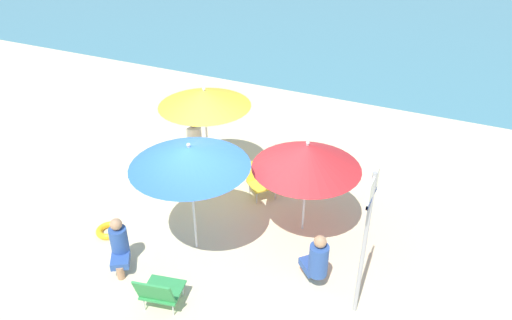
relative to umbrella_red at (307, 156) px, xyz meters
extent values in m
plane|color=beige|center=(-1.39, -0.62, -1.50)|extent=(40.00, 40.00, 0.00)
cube|color=teal|center=(-1.39, 13.81, -1.50)|extent=(40.00, 16.00, 0.01)
cylinder|color=silver|center=(0.00, 0.00, -0.64)|extent=(0.04, 0.04, 1.72)
cone|color=red|center=(0.00, 0.00, 0.00)|extent=(1.82, 1.82, 0.44)
sphere|color=silver|center=(0.00, 0.00, 0.25)|extent=(0.06, 0.06, 0.06)
cylinder|color=silver|center=(-2.33, 0.73, -0.52)|extent=(0.04, 0.04, 1.97)
cone|color=yellow|center=(-2.33, 0.73, 0.31)|extent=(1.78, 1.78, 0.31)
sphere|color=silver|center=(-2.33, 0.73, 0.50)|extent=(0.06, 0.06, 0.06)
cylinder|color=silver|center=(-1.47, -1.21, -0.52)|extent=(0.04, 0.04, 1.96)
cone|color=blue|center=(-1.47, -1.21, 0.28)|extent=(1.88, 1.88, 0.34)
sphere|color=silver|center=(-1.47, -1.21, 0.48)|extent=(0.06, 0.06, 0.06)
cube|color=#33934C|center=(-1.26, -2.48, -1.25)|extent=(0.65, 0.60, 0.03)
cube|color=#33934C|center=(-1.21, -2.74, -1.03)|extent=(0.58, 0.27, 0.42)
cylinder|color=silver|center=(-1.52, -2.33, -1.38)|extent=(0.02, 0.02, 0.24)
cylinder|color=silver|center=(-1.09, -2.24, -1.38)|extent=(0.02, 0.02, 0.24)
cylinder|color=silver|center=(-1.44, -2.72, -1.38)|extent=(0.02, 0.02, 0.24)
cylinder|color=silver|center=(-1.01, -2.63, -1.38)|extent=(0.02, 0.02, 0.24)
cube|color=gold|center=(-1.07, 0.63, -1.23)|extent=(0.67, 0.68, 0.03)
cube|color=gold|center=(-1.26, 0.79, -1.04)|extent=(0.44, 0.47, 0.38)
cylinder|color=silver|center=(-0.80, 0.65, -1.38)|extent=(0.02, 0.02, 0.25)
cylinder|color=silver|center=(-1.06, 0.36, -1.38)|extent=(0.02, 0.02, 0.25)
cylinder|color=silver|center=(-1.08, 0.90, -1.38)|extent=(0.02, 0.02, 0.25)
cylinder|color=silver|center=(-1.34, 0.60, -1.38)|extent=(0.02, 0.02, 0.25)
cube|color=red|center=(-1.24, 1.31, -1.24)|extent=(0.61, 0.61, 0.03)
cube|color=red|center=(-1.10, 1.49, -1.08)|extent=(0.43, 0.39, 0.33)
cylinder|color=silver|center=(-1.21, 1.07, -1.38)|extent=(0.02, 0.02, 0.24)
cylinder|color=silver|center=(-1.49, 1.30, -1.38)|extent=(0.02, 0.02, 0.24)
cylinder|color=silver|center=(-1.00, 1.33, -1.38)|extent=(0.02, 0.02, 0.24)
cylinder|color=silver|center=(-1.27, 1.56, -1.38)|extent=(0.02, 0.02, 0.24)
cube|color=#2D519E|center=(-2.25, -2.21, -1.28)|extent=(0.43, 0.46, 0.12)
cylinder|color=tan|center=(-2.16, -2.35, -1.39)|extent=(0.12, 0.12, 0.23)
cylinder|color=#2D519E|center=(-2.35, -2.06, -1.04)|extent=(0.28, 0.28, 0.48)
sphere|color=tan|center=(-2.35, -2.06, -0.70)|extent=(0.19, 0.19, 0.19)
cube|color=#2D519E|center=(0.54, -1.07, -1.26)|extent=(0.46, 0.46, 0.12)
cylinder|color=tan|center=(0.42, -0.96, -1.38)|extent=(0.12, 0.12, 0.24)
cylinder|color=#2D519E|center=(0.67, -1.20, -1.00)|extent=(0.29, 0.29, 0.53)
sphere|color=tan|center=(0.67, -1.20, -0.64)|extent=(0.19, 0.19, 0.19)
cube|color=silver|center=(-3.31, 1.57, -1.30)|extent=(0.45, 0.43, 0.12)
cylinder|color=#DBAD84|center=(-3.46, 1.62, -1.40)|extent=(0.12, 0.12, 0.20)
cylinder|color=silver|center=(-3.14, 1.51, -1.07)|extent=(0.33, 0.33, 0.46)
sphere|color=#DBAD84|center=(-3.14, 1.51, -0.74)|extent=(0.19, 0.19, 0.19)
cylinder|color=#ADADB2|center=(1.33, -1.44, -0.31)|extent=(0.06, 0.06, 2.38)
cube|color=white|center=(1.33, -1.44, 0.65)|extent=(0.03, 0.50, 0.35)
cube|color=navy|center=(1.33, -1.44, 0.51)|extent=(0.03, 0.50, 0.06)
torus|color=yellow|center=(-3.06, -1.55, -1.45)|extent=(0.45, 0.45, 0.11)
camera|label=1|loc=(2.06, -6.43, 3.95)|focal=33.48mm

